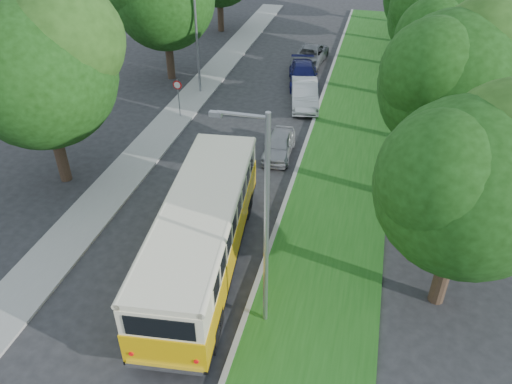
% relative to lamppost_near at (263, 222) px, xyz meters
% --- Properties ---
extents(ground, '(120.00, 120.00, 0.00)m').
position_rel_lamppost_near_xyz_m(ground, '(-4.21, 2.50, -4.37)').
color(ground, '#242426').
rests_on(ground, ground).
extents(curb, '(0.20, 70.00, 0.15)m').
position_rel_lamppost_near_xyz_m(curb, '(-0.61, 7.50, -4.29)').
color(curb, gray).
rests_on(curb, ground).
extents(grass_verge, '(4.50, 70.00, 0.13)m').
position_rel_lamppost_near_xyz_m(grass_verge, '(1.74, 7.50, -4.30)').
color(grass_verge, '#1C5115').
rests_on(grass_verge, ground).
extents(sidewalk, '(2.20, 70.00, 0.12)m').
position_rel_lamppost_near_xyz_m(sidewalk, '(-9.01, 7.50, -4.31)').
color(sidewalk, gray).
rests_on(sidewalk, ground).
extents(treeline, '(24.27, 41.91, 9.46)m').
position_rel_lamppost_near_xyz_m(treeline, '(-1.06, 20.49, 1.56)').
color(treeline, '#332319').
rests_on(treeline, ground).
extents(lamppost_near, '(1.71, 0.16, 8.00)m').
position_rel_lamppost_near_xyz_m(lamppost_near, '(0.00, 0.00, 0.00)').
color(lamppost_near, gray).
rests_on(lamppost_near, ground).
extents(lamppost_far, '(1.71, 0.16, 7.50)m').
position_rel_lamppost_near_xyz_m(lamppost_far, '(-8.91, 18.50, -0.25)').
color(lamppost_far, gray).
rests_on(lamppost_far, ground).
extents(warning_sign, '(0.56, 0.10, 2.50)m').
position_rel_lamppost_near_xyz_m(warning_sign, '(-8.71, 14.48, -2.66)').
color(warning_sign, gray).
rests_on(warning_sign, ground).
extents(vintage_bus, '(3.89, 10.91, 3.17)m').
position_rel_lamppost_near_xyz_m(vintage_bus, '(-2.88, 2.16, -2.78)').
color(vintage_bus, '#FABA07').
rests_on(vintage_bus, ground).
extents(car_silver, '(1.57, 3.68, 1.24)m').
position_rel_lamppost_near_xyz_m(car_silver, '(-1.86, 11.49, -3.75)').
color(car_silver, '#A5A4A9').
rests_on(car_silver, ground).
extents(car_white, '(2.51, 4.88, 1.53)m').
position_rel_lamppost_near_xyz_m(car_white, '(-1.59, 18.22, -3.60)').
color(car_white, silver).
rests_on(car_white, ground).
extents(car_blue, '(2.85, 5.07, 1.39)m').
position_rel_lamppost_near_xyz_m(car_blue, '(-2.27, 21.70, -3.68)').
color(car_blue, '#121652').
rests_on(car_blue, ground).
extents(car_grey, '(2.56, 4.85, 1.30)m').
position_rel_lamppost_near_xyz_m(car_grey, '(-2.45, 25.78, -3.72)').
color(car_grey, slate).
rests_on(car_grey, ground).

